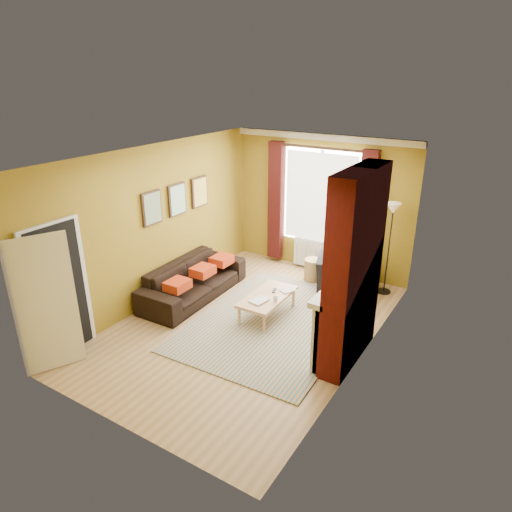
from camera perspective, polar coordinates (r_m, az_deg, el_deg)
name	(u,v)px	position (r m, az deg, el deg)	size (l,w,h in m)	color
ground	(248,325)	(7.66, -0.99, -8.59)	(5.50, 5.50, 0.00)	olive
room_walls	(292,250)	(6.99, 4.49, 0.79)	(3.82, 5.54, 2.83)	olive
striped_rug	(274,322)	(7.73, 2.27, -8.23)	(2.56, 3.46, 0.02)	#2E6380
sofa	(193,280)	(8.50, -7.84, -2.99)	(2.28, 0.89, 0.66)	black
armchair	(344,273)	(8.86, 10.94, -2.13)	(1.02, 0.89, 0.66)	black
coffee_table	(268,298)	(7.76, 1.46, -5.23)	(0.60, 1.18, 0.39)	tan
wicker_stool	(313,270)	(9.20, 7.13, -1.70)	(0.36, 0.36, 0.44)	#A17E45
floor_lamp	(392,223)	(8.54, 16.60, 3.98)	(0.28, 0.28, 1.75)	black
book_a	(254,298)	(7.61, -0.22, -5.33)	(0.22, 0.30, 0.03)	#999999
book_b	(285,288)	(7.98, 3.62, -4.04)	(0.18, 0.25, 0.02)	#999999
mug	(275,299)	(7.54, 2.44, -5.41)	(0.09, 0.09, 0.08)	#999999
tv_remote	(274,290)	(7.89, 2.30, -4.32)	(0.10, 0.17, 0.02)	#272729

